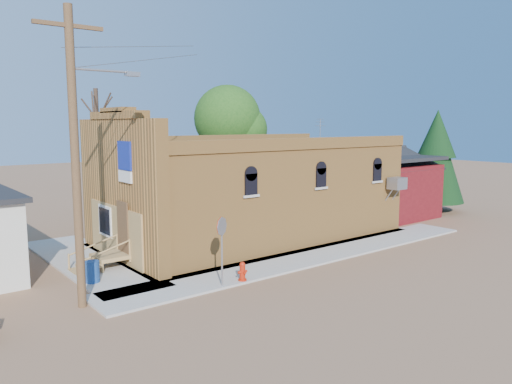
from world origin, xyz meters
TOP-DOWN VIEW (x-y plane):
  - ground at (0.00, 0.00)m, footprint 120.00×120.00m
  - sidewalk_south at (1.50, 0.90)m, footprint 19.00×2.20m
  - sidewalk_west at (-6.30, 6.00)m, footprint 2.60×10.00m
  - brick_bar at (1.64, 5.49)m, footprint 16.40×7.97m
  - red_shed at (11.50, 5.50)m, footprint 5.40×6.40m
  - utility_pole at (-8.14, 1.20)m, footprint 3.12×0.26m
  - tree_bare_near at (-3.00, 13.00)m, footprint 2.80×2.80m
  - tree_leafy at (6.00, 13.50)m, footprint 4.40×4.40m
  - evergreen_tree at (15.50, 4.00)m, footprint 3.60×3.60m
  - fire_hydrant at (-2.92, -0.00)m, footprint 0.40×0.38m
  - stop_sign at (-3.79, 0.00)m, footprint 0.59×0.37m
  - trash_barrel at (-7.15, 3.14)m, footprint 0.60×0.60m

SIDE VIEW (x-z plane):
  - ground at x=0.00m, z-range 0.00..0.00m
  - sidewalk_south at x=1.50m, z-range 0.00..0.08m
  - sidewalk_west at x=-6.30m, z-range 0.00..0.08m
  - fire_hydrant at x=-2.92m, z-range 0.08..0.76m
  - trash_barrel at x=-7.15m, z-range 0.08..0.84m
  - stop_sign at x=-3.79m, z-range 0.73..3.13m
  - red_shed at x=11.50m, z-range 0.12..4.42m
  - brick_bar at x=1.64m, z-range -0.81..5.49m
  - evergreen_tree at x=15.50m, z-range 0.46..6.96m
  - utility_pole at x=-8.14m, z-range 0.27..9.27m
  - tree_leafy at x=6.00m, z-range 1.86..10.01m
  - tree_bare_near at x=-3.00m, z-range 2.14..9.79m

